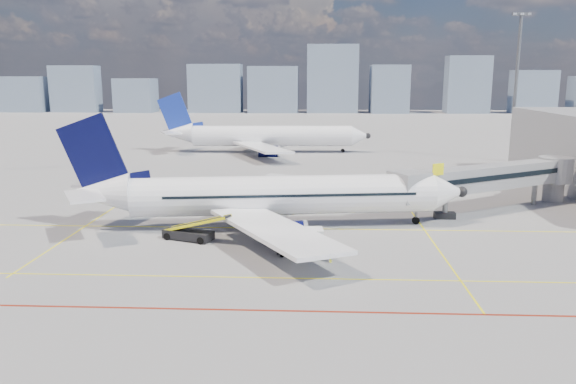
# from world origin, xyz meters

# --- Properties ---
(ground) EXTENTS (420.00, 420.00, 0.00)m
(ground) POSITION_xyz_m (0.00, 0.00, 0.00)
(ground) COLOR gray
(ground) RESTS_ON ground
(apron_markings) EXTENTS (90.00, 35.12, 0.01)m
(apron_markings) POSITION_xyz_m (-0.58, -3.91, 0.01)
(apron_markings) COLOR #FFF70D
(apron_markings) RESTS_ON ground
(jet_bridge) EXTENTS (23.55, 15.78, 6.30)m
(jet_bridge) POSITION_xyz_m (23.51, 16.91, 3.74)
(jet_bridge) COLOR gray
(jet_bridge) RESTS_ON ground
(floodlight_mast_ne) EXTENTS (3.20, 0.61, 25.45)m
(floodlight_mast_ne) POSITION_xyz_m (38.00, 55.00, 13.59)
(floodlight_mast_ne) COLOR slate
(floodlight_mast_ne) RESTS_ON ground
(distant_skyline) EXTENTS (256.44, 13.97, 27.57)m
(distant_skyline) POSITION_xyz_m (-2.80, 190.00, 9.71)
(distant_skyline) COLOR slate
(distant_skyline) RESTS_ON ground
(main_aircraft) EXTENTS (40.07, 34.81, 11.74)m
(main_aircraft) POSITION_xyz_m (-1.56, 8.36, 3.22)
(main_aircraft) COLOR white
(main_aircraft) RESTS_ON ground
(second_aircraft) EXTENTS (42.03, 36.61, 12.25)m
(second_aircraft) POSITION_xyz_m (-7.11, 64.75, 3.22)
(second_aircraft) COLOR white
(second_aircraft) RESTS_ON ground
(baggage_tug) EXTENTS (2.67, 2.13, 1.64)m
(baggage_tug) POSITION_xyz_m (3.07, -0.10, 0.78)
(baggage_tug) COLOR white
(baggage_tug) RESTS_ON ground
(cargo_dolly) EXTENTS (4.21, 2.13, 2.24)m
(cargo_dolly) POSITION_xyz_m (1.96, -0.17, 1.23)
(cargo_dolly) COLOR black
(cargo_dolly) RESTS_ON ground
(belt_loader) EXTENTS (6.78, 3.67, 2.75)m
(belt_loader) POSITION_xyz_m (-8.36, 3.58, 0.71)
(belt_loader) COLOR black
(belt_loader) RESTS_ON ground
(ramp_worker) EXTENTS (0.51, 0.71, 1.83)m
(ramp_worker) POSITION_xyz_m (4.48, -2.04, 0.91)
(ramp_worker) COLOR #F6F519
(ramp_worker) RESTS_ON ground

